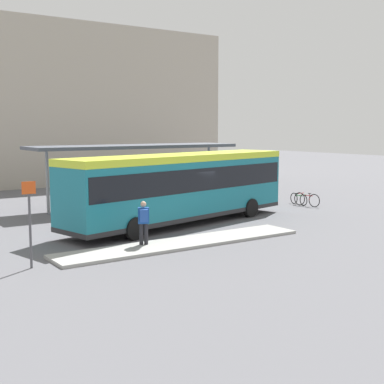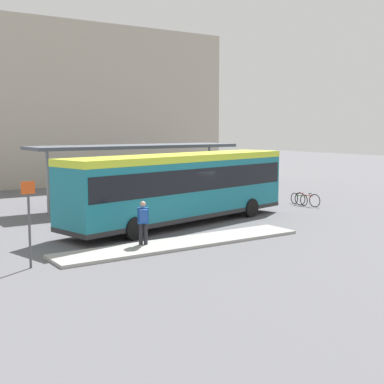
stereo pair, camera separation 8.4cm
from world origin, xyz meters
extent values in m
plane|color=#5B5B60|center=(0.00, 0.00, 0.00)|extent=(120.00, 120.00, 0.00)
cube|color=#9E9E99|center=(-2.35, -3.75, 0.06)|extent=(10.34, 1.80, 0.12)
cube|color=#197284|center=(0.00, 0.00, 1.81)|extent=(12.57, 5.00, 2.91)
cube|color=#C6DB33|center=(0.00, 0.00, 3.11)|extent=(12.59, 5.03, 0.30)
cube|color=black|center=(0.00, 0.00, 2.16)|extent=(12.33, 4.98, 1.02)
cube|color=black|center=(6.01, 1.32, 2.16)|extent=(0.55, 2.18, 1.12)
cube|color=#28282B|center=(0.00, 0.00, 0.45)|extent=(12.58, 5.01, 0.20)
cylinder|color=black|center=(3.49, 1.95, 0.47)|extent=(0.97, 0.47, 0.93)
cylinder|color=black|center=(3.98, -0.30, 0.47)|extent=(0.97, 0.47, 0.93)
cylinder|color=black|center=(-3.98, 0.30, 0.47)|extent=(0.97, 0.47, 0.93)
cylinder|color=black|center=(-3.49, -1.95, 0.47)|extent=(0.97, 0.47, 0.93)
cylinder|color=#232328|center=(-3.93, -3.31, 0.52)|extent=(0.15, 0.15, 0.80)
cylinder|color=#232328|center=(-3.77, -3.39, 0.52)|extent=(0.15, 0.15, 0.80)
cube|color=#194799|center=(-3.85, -3.35, 1.22)|extent=(0.45, 0.36, 0.60)
cube|color=#234CA3|center=(-3.94, -3.54, 1.25)|extent=(0.35, 0.30, 0.46)
sphere|color=tan|center=(-3.85, -3.35, 1.65)|extent=(0.22, 0.22, 0.22)
torus|color=black|center=(9.02, 1.25, 0.37)|extent=(0.14, 0.76, 0.76)
torus|color=black|center=(9.15, 0.23, 0.37)|extent=(0.14, 0.76, 0.76)
cylinder|color=red|center=(9.08, 0.74, 0.62)|extent=(0.13, 0.80, 0.04)
cylinder|color=red|center=(9.11, 0.56, 0.56)|extent=(0.04, 0.04, 0.37)
cube|color=black|center=(9.11, 0.56, 0.75)|extent=(0.09, 0.19, 0.04)
cylinder|color=red|center=(9.03, 1.15, 0.71)|extent=(0.48, 0.09, 0.03)
torus|color=black|center=(9.05, 0.97, 0.33)|extent=(0.13, 0.66, 0.66)
torus|color=black|center=(9.17, 1.85, 0.33)|extent=(0.13, 0.66, 0.66)
cylinder|color=#287F3D|center=(9.11, 1.41, 0.54)|extent=(0.13, 0.69, 0.04)
cylinder|color=#287F3D|center=(9.13, 1.57, 0.49)|extent=(0.04, 0.04, 0.32)
cube|color=black|center=(9.13, 1.57, 0.65)|extent=(0.09, 0.19, 0.04)
cylinder|color=#287F3D|center=(9.06, 1.06, 0.62)|extent=(0.48, 0.09, 0.03)
cube|color=#4C515B|center=(1.11, 6.49, 3.41)|extent=(12.22, 3.08, 0.18)
cylinder|color=gray|center=(-4.09, 6.49, 1.66)|extent=(0.16, 0.16, 3.32)
cylinder|color=gray|center=(6.30, 6.49, 1.66)|extent=(0.16, 0.16, 3.32)
cylinder|color=slate|center=(1.24, 4.03, 0.29)|extent=(0.73, 0.73, 0.57)
sphere|color=#235B28|center=(1.24, 4.03, 0.89)|extent=(0.84, 0.84, 0.84)
cylinder|color=#4C4C51|center=(-8.27, -3.91, 1.20)|extent=(0.08, 0.08, 2.40)
cube|color=#D84C19|center=(-8.27, -3.91, 2.60)|extent=(0.44, 0.03, 0.40)
cube|color=#B2A899|center=(2.94, 24.99, 6.27)|extent=(25.92, 13.35, 12.54)
camera|label=1|loc=(-13.40, -20.65, 4.49)|focal=50.00mm
camera|label=2|loc=(-13.33, -20.70, 4.49)|focal=50.00mm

